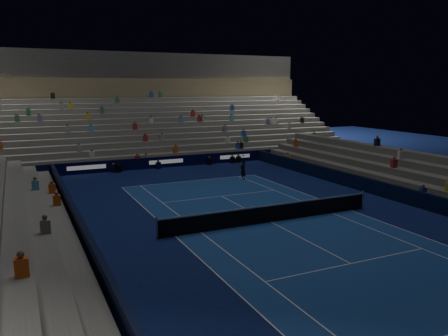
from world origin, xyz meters
The scene contains 10 objects.
ground centered at (0.00, 0.00, 0.00)m, with size 90.00×90.00×0.00m, color #0D194F.
court_surface centered at (0.00, 0.00, 0.01)m, with size 10.97×23.77×0.01m, color navy.
sponsor_barrier_far centered at (0.00, 18.50, 0.50)m, with size 44.00×0.25×1.00m, color black.
sponsor_barrier_east centered at (9.70, 0.00, 0.50)m, with size 0.25×37.00×1.00m, color black.
sponsor_barrier_west centered at (-9.70, 0.00, 0.50)m, with size 0.25×37.00×1.00m, color black.
grandstand_main centered at (0.00, 27.90, 3.38)m, with size 44.00×15.20×11.20m.
grandstand_east centered at (13.17, 0.00, 0.92)m, with size 5.00×37.00×2.50m.
tennis_net centered at (0.00, 0.00, 0.50)m, with size 12.90×0.10×1.10m.
tennis_player centered at (3.88, 10.72, 0.77)m, with size 0.56×0.37×1.53m, color black.
broadcast_camera centered at (-4.47, 18.07, 0.35)m, with size 0.60×1.02×0.69m.
Camera 1 is at (-12.20, -19.98, 7.25)m, focal length 35.72 mm.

